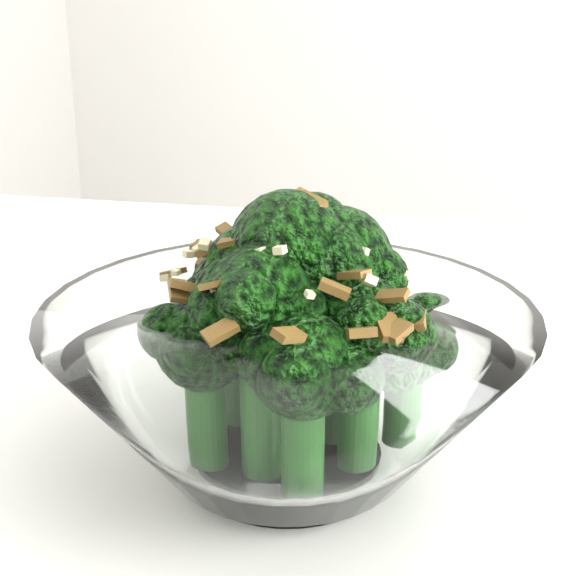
% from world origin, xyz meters
% --- Properties ---
extents(table, '(1.37, 1.10, 0.75)m').
position_xyz_m(table, '(0.08, -0.11, 0.68)').
color(table, white).
rests_on(table, ground).
extents(broccoli_dish, '(0.23, 0.23, 0.14)m').
position_xyz_m(broccoli_dish, '(0.07, -0.21, 0.80)').
color(broccoli_dish, white).
rests_on(broccoli_dish, table).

